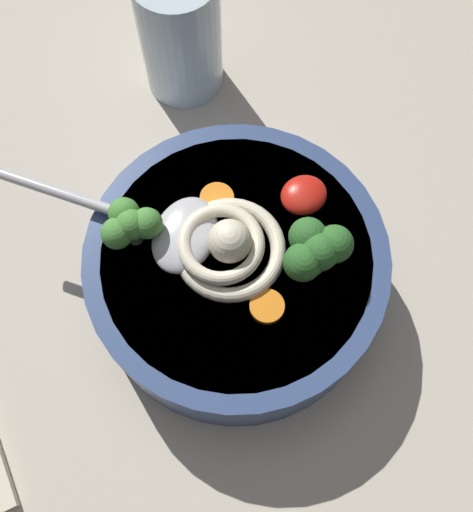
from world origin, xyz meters
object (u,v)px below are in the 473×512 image
soup_spoon (167,229)px  drinking_glass (180,33)px  soup_bowl (236,272)px  noodle_pile (227,246)px

soup_spoon → drinking_glass: 18.95cm
soup_bowl → soup_spoon: bearing=-49.9°
drinking_glass → soup_spoon: bearing=59.3°
soup_bowl → noodle_pile: 4.48cm
soup_bowl → drinking_glass: (-6.26, -20.20, 2.28)cm
noodle_pile → soup_spoon: bearing=-48.6°
soup_bowl → soup_spoon: (3.36, -3.98, 4.15)cm
noodle_pile → soup_spoon: 4.52cm
soup_bowl → drinking_glass: bearing=-107.2°
soup_bowl → soup_spoon: size_ratio=1.42×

